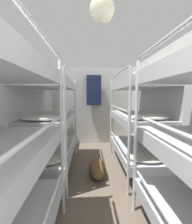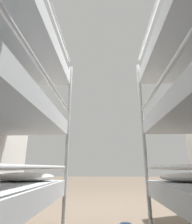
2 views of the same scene
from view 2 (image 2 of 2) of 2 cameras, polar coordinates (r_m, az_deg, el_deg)
name	(u,v)px [view 2 (image 2 of 2)]	position (r m, az deg, el deg)	size (l,w,h in m)	color
ground_plane	(106,213)	(2.77, 3.36, -30.06)	(20.00, 20.00, 0.00)	#6B5B4C
bunk_stack_right_near	(2,107)	(1.64, -28.44, 1.58)	(0.81, 1.80, 1.99)	silver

